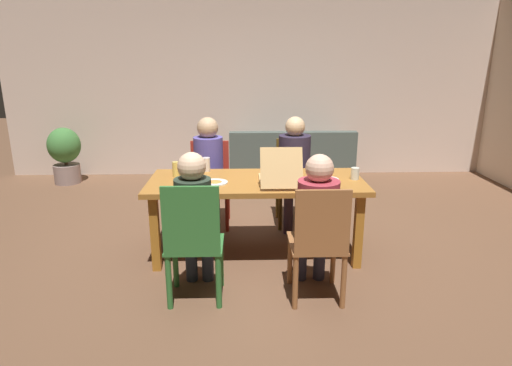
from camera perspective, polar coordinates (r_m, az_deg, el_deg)
name	(u,v)px	position (r m, az deg, el deg)	size (l,w,h in m)	color
ground_plane	(256,253)	(4.36, 0.04, -9.05)	(20.00, 20.00, 0.00)	brown
back_wall	(250,85)	(7.07, -0.74, 12.63)	(7.67, 0.12, 2.85)	beige
dining_table	(256,188)	(4.13, 0.04, -0.70)	(2.01, 0.85, 0.75)	#A5692A
chair_0	(319,241)	(3.38, 8.17, -7.48)	(0.42, 0.45, 0.95)	#975F35
person_0	(317,213)	(3.45, 7.88, -3.83)	(0.32, 0.48, 1.16)	#313147
chair_1	(293,179)	(5.05, 4.81, 0.55)	(0.39, 0.46, 0.95)	#573F14
person_1	(295,163)	(4.85, 5.06, 2.58)	(0.35, 0.52, 1.23)	#3F3144
chair_2	(210,179)	(5.00, -6.02, 0.47)	(0.45, 0.43, 0.94)	#A82C20
person_2	(208,164)	(4.80, -6.22, 2.41)	(0.32, 0.51, 1.23)	#2D4448
chair_3	(193,241)	(3.36, -8.14, -7.52)	(0.44, 0.40, 0.98)	#307032
person_3	(195,213)	(3.43, -8.00, -3.87)	(0.28, 0.46, 1.18)	#2F3448
pizza_box_0	(279,177)	(4.03, 3.06, 0.83)	(0.37, 0.54, 0.35)	tan
plate_0	(328,179)	(4.15, 9.34, 0.51)	(0.20, 0.20, 0.03)	white
plate_1	(215,182)	(4.01, -5.38, 0.13)	(0.24, 0.24, 0.03)	white
drinking_glass_0	(206,164)	(4.43, -6.51, 2.42)	(0.08, 0.08, 0.14)	silver
drinking_glass_1	(176,169)	(4.27, -10.40, 1.78)	(0.06, 0.06, 0.14)	#E0C45A
drinking_glass_2	(313,182)	(3.83, 7.36, 0.16)	(0.08, 0.08, 0.13)	#BA4D29
drinking_glass_3	(355,174)	(4.21, 12.75, 1.21)	(0.08, 0.08, 0.11)	silver
couch	(290,164)	(6.65, 4.45, 2.47)	(1.80, 0.90, 0.84)	#49554F
potted_plant	(65,153)	(7.18, -23.59, 3.63)	(0.48, 0.48, 0.84)	gray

